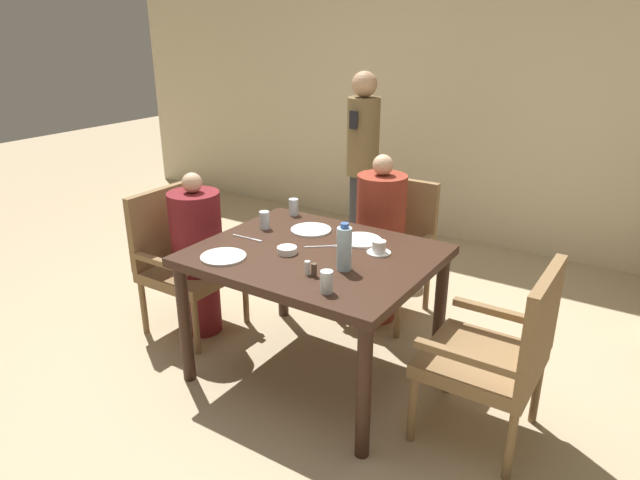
% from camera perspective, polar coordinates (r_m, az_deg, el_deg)
% --- Properties ---
extents(ground_plane, '(16.00, 16.00, 0.00)m').
position_cam_1_polar(ground_plane, '(3.43, -0.48, -12.95)').
color(ground_plane, tan).
extents(wall_back, '(8.00, 0.06, 2.80)m').
position_cam_1_polar(wall_back, '(5.20, 15.78, 14.65)').
color(wall_back, beige).
rests_on(wall_back, ground_plane).
extents(dining_table, '(1.25, 1.03, 0.76)m').
position_cam_1_polar(dining_table, '(3.11, -0.52, -2.74)').
color(dining_table, '#331E14').
rests_on(dining_table, ground_plane).
extents(chair_left_side, '(0.53, 0.53, 0.92)m').
position_cam_1_polar(chair_left_side, '(3.80, -13.62, -1.62)').
color(chair_left_side, brown).
rests_on(chair_left_side, ground_plane).
extents(diner_in_left_chair, '(0.32, 0.32, 1.07)m').
position_cam_1_polar(diner_in_left_chair, '(3.68, -12.12, -1.29)').
color(diner_in_left_chair, maroon).
rests_on(diner_in_left_chair, ground_plane).
extents(chair_far_side, '(0.53, 0.53, 0.92)m').
position_cam_1_polar(chair_far_side, '(3.91, 6.96, -0.45)').
color(chair_far_side, brown).
rests_on(chair_far_side, ground_plane).
extents(diner_in_far_chair, '(0.32, 0.32, 1.14)m').
position_cam_1_polar(diner_in_far_chair, '(3.76, 6.03, 0.19)').
color(diner_in_far_chair, maroon).
rests_on(diner_in_far_chair, ground_plane).
extents(chair_right_side, '(0.53, 0.53, 0.92)m').
position_cam_1_polar(chair_right_side, '(2.82, 17.61, -10.51)').
color(chair_right_side, brown).
rests_on(chair_right_side, ground_plane).
extents(standing_host, '(0.26, 0.30, 1.55)m').
position_cam_1_polar(standing_host, '(4.73, 4.26, 7.83)').
color(standing_host, '#2D2D33').
rests_on(standing_host, ground_plane).
extents(plate_main_left, '(0.24, 0.24, 0.01)m').
position_cam_1_polar(plate_main_left, '(3.03, -9.65, -1.66)').
color(plate_main_left, white).
rests_on(plate_main_left, dining_table).
extents(plate_main_right, '(0.24, 0.24, 0.01)m').
position_cam_1_polar(plate_main_right, '(3.22, 4.05, -0.00)').
color(plate_main_right, white).
rests_on(plate_main_right, dining_table).
extents(plate_dessert_center, '(0.24, 0.24, 0.01)m').
position_cam_1_polar(plate_dessert_center, '(3.37, -0.91, 1.02)').
color(plate_dessert_center, white).
rests_on(plate_dessert_center, dining_table).
extents(teacup_with_saucer, '(0.13, 0.13, 0.07)m').
position_cam_1_polar(teacup_with_saucer, '(3.05, 5.91, -0.81)').
color(teacup_with_saucer, white).
rests_on(teacup_with_saucer, dining_table).
extents(bowl_small, '(0.11, 0.11, 0.04)m').
position_cam_1_polar(bowl_small, '(3.05, -3.32, -1.02)').
color(bowl_small, white).
rests_on(bowl_small, dining_table).
extents(water_bottle, '(0.08, 0.08, 0.24)m').
position_cam_1_polar(water_bottle, '(2.81, 2.44, -0.81)').
color(water_bottle, '#A3C6DB').
rests_on(water_bottle, dining_table).
extents(glass_tall_near, '(0.06, 0.06, 0.11)m').
position_cam_1_polar(glass_tall_near, '(3.41, -5.57, 2.00)').
color(glass_tall_near, silver).
rests_on(glass_tall_near, dining_table).
extents(glass_tall_mid, '(0.06, 0.06, 0.11)m').
position_cam_1_polar(glass_tall_mid, '(3.63, -2.65, 3.31)').
color(glass_tall_mid, silver).
rests_on(glass_tall_mid, dining_table).
extents(glass_tall_far, '(0.06, 0.06, 0.11)m').
position_cam_1_polar(glass_tall_far, '(2.60, 0.67, -4.20)').
color(glass_tall_far, silver).
rests_on(glass_tall_far, dining_table).
extents(salt_shaker, '(0.03, 0.03, 0.07)m').
position_cam_1_polar(salt_shaker, '(2.79, -1.27, -2.80)').
color(salt_shaker, white).
rests_on(salt_shaker, dining_table).
extents(pepper_shaker, '(0.03, 0.03, 0.07)m').
position_cam_1_polar(pepper_shaker, '(2.77, -0.60, -3.01)').
color(pepper_shaker, '#4C3D2D').
rests_on(pepper_shaker, dining_table).
extents(fork_beside_plate, '(0.16, 0.13, 0.00)m').
position_cam_1_polar(fork_beside_plate, '(3.13, 0.57, -0.63)').
color(fork_beside_plate, silver).
rests_on(fork_beside_plate, dining_table).
extents(knife_beside_plate, '(0.20, 0.02, 0.00)m').
position_cam_1_polar(knife_beside_plate, '(3.27, -7.14, 0.18)').
color(knife_beside_plate, silver).
rests_on(knife_beside_plate, dining_table).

